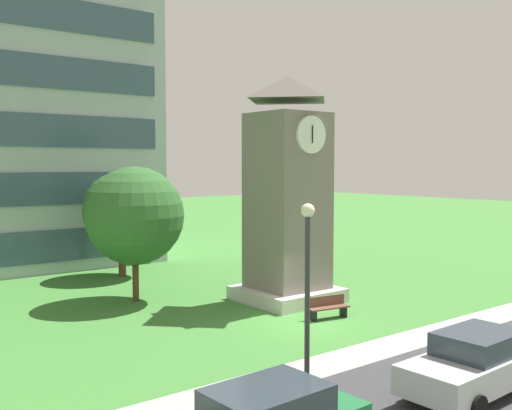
{
  "coord_description": "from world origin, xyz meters",
  "views": [
    {
      "loc": [
        -15.48,
        -16.74,
        6.12
      ],
      "look_at": [
        1.0,
        4.39,
        4.31
      ],
      "focal_mm": 41.95,
      "sensor_mm": 36.0,
      "label": 1
    }
  ],
  "objects_px": {
    "clock_tower": "(288,202)",
    "tree_near_tower": "(135,216)",
    "tree_by_building": "(122,210)",
    "parked_car_silver": "(475,363)",
    "street_lamp": "(307,276)",
    "park_bench": "(328,307)"
  },
  "relations": [
    {
      "from": "park_bench",
      "to": "tree_by_building",
      "type": "relative_size",
      "value": 0.32
    },
    {
      "from": "street_lamp",
      "to": "tree_near_tower",
      "type": "distance_m",
      "value": 13.03
    },
    {
      "from": "park_bench",
      "to": "parked_car_silver",
      "type": "xyz_separation_m",
      "value": [
        -2.54,
        -8.08,
        0.4
      ]
    },
    {
      "from": "street_lamp",
      "to": "tree_by_building",
      "type": "height_order",
      "value": "tree_by_building"
    },
    {
      "from": "park_bench",
      "to": "parked_car_silver",
      "type": "relative_size",
      "value": 0.4
    },
    {
      "from": "street_lamp",
      "to": "clock_tower",
      "type": "bearing_deg",
      "value": 51.66
    },
    {
      "from": "tree_near_tower",
      "to": "parked_car_silver",
      "type": "xyz_separation_m",
      "value": [
        2.11,
        -15.52,
        -2.99
      ]
    },
    {
      "from": "park_bench",
      "to": "street_lamp",
      "type": "relative_size",
      "value": 0.36
    },
    {
      "from": "clock_tower",
      "to": "park_bench",
      "type": "distance_m",
      "value": 5.31
    },
    {
      "from": "clock_tower",
      "to": "street_lamp",
      "type": "bearing_deg",
      "value": -128.34
    },
    {
      "from": "clock_tower",
      "to": "tree_by_building",
      "type": "xyz_separation_m",
      "value": [
        -3.32,
        9.96,
        -0.83
      ]
    },
    {
      "from": "tree_by_building",
      "to": "parked_car_silver",
      "type": "bearing_deg",
      "value": -90.09
    },
    {
      "from": "clock_tower",
      "to": "parked_car_silver",
      "type": "bearing_deg",
      "value": -106.3
    },
    {
      "from": "clock_tower",
      "to": "park_bench",
      "type": "xyz_separation_m",
      "value": [
        -0.81,
        -3.39,
        -4.0
      ]
    },
    {
      "from": "clock_tower",
      "to": "park_bench",
      "type": "bearing_deg",
      "value": -103.5
    },
    {
      "from": "tree_near_tower",
      "to": "parked_car_silver",
      "type": "distance_m",
      "value": 15.95
    },
    {
      "from": "park_bench",
      "to": "tree_near_tower",
      "type": "height_order",
      "value": "tree_near_tower"
    },
    {
      "from": "park_bench",
      "to": "street_lamp",
      "type": "height_order",
      "value": "street_lamp"
    },
    {
      "from": "tree_near_tower",
      "to": "tree_by_building",
      "type": "bearing_deg",
      "value": 70.03
    },
    {
      "from": "clock_tower",
      "to": "tree_near_tower",
      "type": "distance_m",
      "value": 6.84
    },
    {
      "from": "park_bench",
      "to": "tree_by_building",
      "type": "bearing_deg",
      "value": 100.64
    },
    {
      "from": "tree_by_building",
      "to": "parked_car_silver",
      "type": "distance_m",
      "value": 21.61
    }
  ]
}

